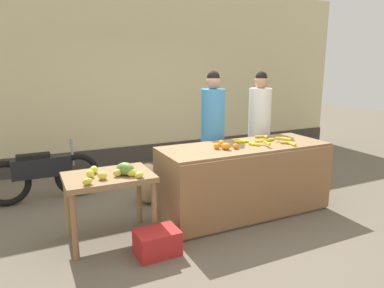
# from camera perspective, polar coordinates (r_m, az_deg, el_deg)

# --- Properties ---
(ground_plane) EXTENTS (24.00, 24.00, 0.00)m
(ground_plane) POSITION_cam_1_polar(r_m,az_deg,el_deg) (4.60, 2.96, -11.97)
(ground_plane) COLOR #665B4C
(market_wall_back) EXTENTS (9.66, 0.23, 3.42)m
(market_wall_back) POSITION_cam_1_polar(r_m,az_deg,el_deg) (6.99, -9.07, 10.58)
(market_wall_back) COLOR beige
(market_wall_back) RESTS_ON ground
(fruit_stall_counter) EXTENTS (2.22, 0.85, 0.92)m
(fruit_stall_counter) POSITION_cam_1_polar(r_m,az_deg,el_deg) (4.67, 8.50, -5.69)
(fruit_stall_counter) COLOR olive
(fruit_stall_counter) RESTS_ON ground
(side_table_wooden) EXTENTS (0.94, 0.66, 0.76)m
(side_table_wooden) POSITION_cam_1_polar(r_m,az_deg,el_deg) (3.95, -13.43, -6.42)
(side_table_wooden) COLOR olive
(side_table_wooden) RESTS_ON ground
(banana_bunch_pile) EXTENTS (0.70, 0.69, 0.07)m
(banana_bunch_pile) POSITION_cam_1_polar(r_m,az_deg,el_deg) (4.74, 11.83, 0.54)
(banana_bunch_pile) COLOR yellow
(banana_bunch_pile) RESTS_ON fruit_stall_counter
(orange_pile) EXTENTS (0.29, 0.28, 0.09)m
(orange_pile) POSITION_cam_1_polar(r_m,az_deg,el_deg) (4.31, 5.32, -0.27)
(orange_pile) COLOR orange
(orange_pile) RESTS_ON fruit_stall_counter
(mango_papaya_pile) EXTENTS (0.66, 0.49, 0.14)m
(mango_papaya_pile) POSITION_cam_1_polar(r_m,az_deg,el_deg) (3.82, -12.01, -4.35)
(mango_papaya_pile) COLOR #DAC948
(mango_papaya_pile) RESTS_ON side_table_wooden
(vendor_woman_blue_shirt) EXTENTS (0.34, 0.34, 1.85)m
(vendor_woman_blue_shirt) POSITION_cam_1_polar(r_m,az_deg,el_deg) (5.04, 3.38, 1.41)
(vendor_woman_blue_shirt) COLOR #33333D
(vendor_woman_blue_shirt) RESTS_ON ground
(vendor_woman_white_shirt) EXTENTS (0.34, 0.34, 1.83)m
(vendor_woman_white_shirt) POSITION_cam_1_polar(r_m,az_deg,el_deg) (5.54, 10.89, 2.15)
(vendor_woman_white_shirt) COLOR #33333D
(vendor_woman_white_shirt) RESTS_ON ground
(parked_motorcycle) EXTENTS (1.60, 0.18, 0.88)m
(parked_motorcycle) POSITION_cam_1_polar(r_m,az_deg,el_deg) (5.45, -23.23, -4.51)
(parked_motorcycle) COLOR black
(parked_motorcycle) RESTS_ON ground
(produce_crate) EXTENTS (0.45, 0.33, 0.26)m
(produce_crate) POSITION_cam_1_polar(r_m,az_deg,el_deg) (3.77, -5.69, -15.68)
(produce_crate) COLOR red
(produce_crate) RESTS_ON ground
(produce_sack) EXTENTS (0.47, 0.45, 0.59)m
(produce_sack) POSITION_cam_1_polar(r_m,az_deg,el_deg) (4.99, -7.17, -6.43)
(produce_sack) COLOR tan
(produce_sack) RESTS_ON ground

